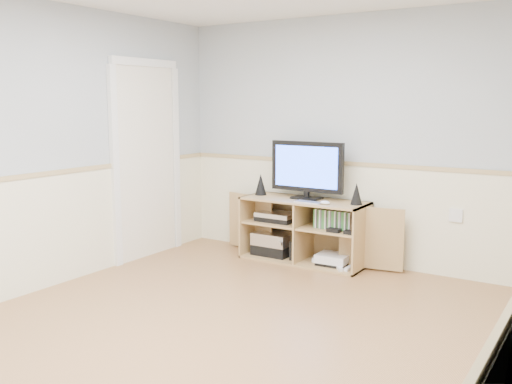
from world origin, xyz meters
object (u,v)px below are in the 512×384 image
monitor (307,168)px  keyboard (309,202)px  media_cabinet (306,229)px  game_consoles (332,260)px

monitor → keyboard: (0.12, -0.19, -0.31)m
media_cabinet → keyboard: 0.40m
game_consoles → keyboard: bearing=-149.1°
monitor → game_consoles: bearing=-10.3°
monitor → game_consoles: monitor is taller
media_cabinet → keyboard: keyboard is taller
media_cabinet → monitor: monitor is taller
keyboard → game_consoles: bearing=34.4°
monitor → game_consoles: size_ratio=1.77×
media_cabinet → keyboard: bearing=-58.2°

